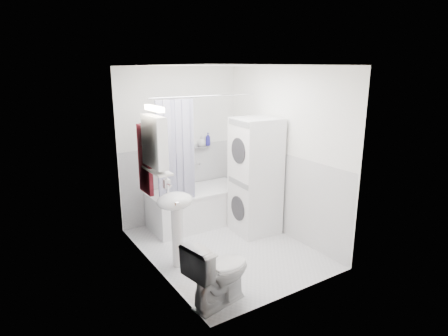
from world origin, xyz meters
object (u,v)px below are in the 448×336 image
washer_dryer (255,176)px  toilet (219,272)px  bathtub (197,205)px  sink (176,212)px

washer_dryer → toilet: (-1.40, -1.24, -0.50)m
bathtub → toilet: toilet is taller
toilet → sink: bearing=-8.7°
sink → toilet: bearing=-87.9°
sink → washer_dryer: bearing=12.6°
toilet → washer_dryer: bearing=-59.2°
bathtub → sink: (-0.83, -1.00, 0.39)m
washer_dryer → bathtub: bearing=136.0°
sink → washer_dryer: washer_dryer is taller
sink → washer_dryer: (1.43, 0.32, 0.15)m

